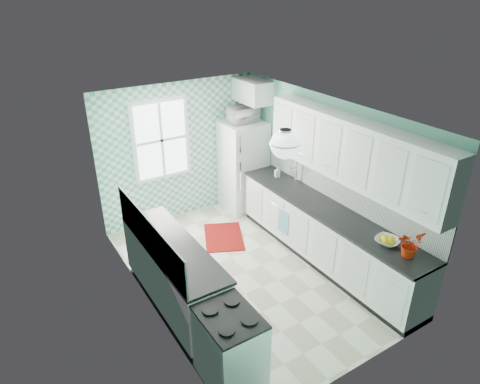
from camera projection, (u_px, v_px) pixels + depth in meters
floor at (246, 272)px, 6.57m from camera, size 3.00×4.40×0.02m
ceiling at (247, 112)px, 5.45m from camera, size 3.00×4.40×0.02m
wall_back at (180, 152)px, 7.68m from camera, size 3.00×0.02×2.50m
wall_front at (365, 285)px, 4.34m from camera, size 3.00×0.02×2.50m
wall_left at (144, 230)px, 5.29m from camera, size 0.02×4.40×2.50m
wall_right at (327, 176)px, 6.73m from camera, size 0.02×4.40×2.50m
accent_wall at (180, 152)px, 7.66m from camera, size 3.00×0.01×2.50m
window at (161, 140)px, 7.34m from camera, size 1.04×0.05×1.44m
backsplash_right at (344, 189)px, 6.44m from camera, size 0.02×3.60×0.51m
backsplash_left at (149, 236)px, 5.27m from camera, size 0.02×2.15×0.51m
upper_cabinets_right at (351, 151)px, 5.90m from camera, size 0.33×3.20×0.90m
upper_cabinet_fridge at (252, 91)px, 7.57m from camera, size 0.40×0.74×0.40m
ceiling_light at (285, 144)px, 4.92m from camera, size 0.34×0.34×0.35m
base_cabinets_right at (325, 236)px, 6.64m from camera, size 0.60×3.60×0.90m
countertop_right at (327, 210)px, 6.42m from camera, size 0.63×3.60×0.04m
base_cabinets_left at (174, 277)px, 5.74m from camera, size 0.60×2.15×0.90m
countertop_left at (173, 247)px, 5.53m from camera, size 0.63×2.15×0.04m
fridge at (243, 166)px, 8.09m from camera, size 0.75×0.74×1.72m
stove at (230, 346)px, 4.64m from camera, size 0.58×0.73×0.87m
sink at (286, 185)px, 7.19m from camera, size 0.57×0.48×0.53m
rug at (224, 237)px, 7.44m from camera, size 0.97×1.10×0.01m
dish_towel at (283, 222)px, 6.96m from camera, size 0.10×0.26×0.40m
fruit_bowl at (388, 241)px, 5.55m from camera, size 0.38×0.38×0.08m
potted_plant at (410, 244)px, 5.25m from camera, size 0.34×0.30×0.34m
soap_bottle at (277, 172)px, 7.41m from camera, size 0.10×0.10×0.18m
microwave at (243, 114)px, 7.65m from camera, size 0.52×0.35×0.28m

